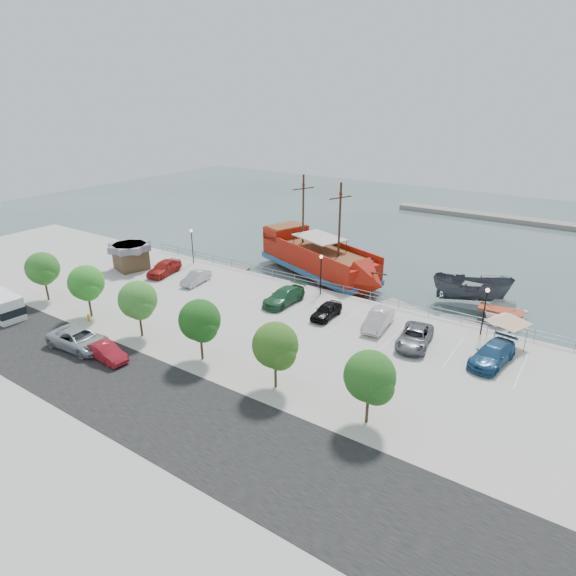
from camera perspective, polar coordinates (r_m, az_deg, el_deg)
The scene contains 33 objects.
ground at distance 45.28m, azimuth -0.36°, elevation -4.57°, with size 160.00×160.00×0.00m, color #384A4A.
land_slab at distance 32.68m, azimuth -22.58°, elevation -17.35°, with size 100.00×58.00×1.20m, color #B0ACA4.
street at distance 34.56m, azimuth -15.83°, elevation -12.76°, with size 100.00×8.00×0.04m, color black.
sidewalk at distance 37.95m, azimuth -8.98°, elevation -8.74°, with size 100.00×4.00×0.05m, color #A8A494.
seawall_railing at distance 50.74m, azimuth 4.59°, elevation 0.25°, with size 50.00×0.06×1.00m.
far_shore at distance 91.59m, azimuth 25.19°, elevation 7.36°, with size 40.00×3.00×0.80m, color gray.
pirate_ship at distance 56.33m, azimuth 4.47°, elevation 3.03°, with size 19.48×11.53×12.12m.
patrol_boat at distance 52.76m, azimuth 20.90°, elevation -0.34°, with size 2.93×7.79×3.01m, color #3A3E46.
speedboat at distance 50.35m, azimuth 23.85°, elevation -2.90°, with size 4.61×6.45×1.34m, color white.
dock_west at distance 60.68m, azimuth -7.52°, elevation 2.46°, with size 6.29×1.80×0.36m, color slate.
dock_mid at distance 49.15m, azimuth 14.44°, elevation -2.83°, with size 6.85×1.96×0.39m, color gray.
dock_east at distance 47.86m, azimuth 20.85°, elevation -4.35°, with size 6.22×1.78×0.36m, color gray.
shed at distance 59.66m, azimuth -18.15°, elevation 3.67°, with size 4.61×4.61×3.04m.
canopy_tent at distance 42.92m, azimuth 24.81°, elevation -2.71°, with size 5.06×5.06×3.21m.
street_van at distance 42.72m, azimuth -23.53°, elevation -5.58°, with size 2.62×5.67×1.58m, color #9FA8AD.
street_sedan at distance 40.19m, azimuth -20.75°, elevation -7.11°, with size 1.41×4.03×1.33m, color maroon.
fire_hydrant at distance 47.35m, azimuth -22.57°, elevation -3.26°, with size 0.26×0.26×0.75m.
lamp_post_left at distance 59.41m, azimuth -11.33°, elevation 5.60°, with size 0.36×0.36×4.28m.
lamp_post_mid at distance 48.83m, azimuth 3.92°, elevation 2.42°, with size 0.36×0.36×4.28m.
lamp_post_right at distance 43.71m, azimuth 22.37°, elevation -1.66°, with size 0.36×0.36×4.28m.
tree_a at distance 52.88m, azimuth -27.06°, elevation 1.95°, with size 3.30×3.20×5.00m.
tree_b at distance 47.12m, azimuth -22.76°, elevation 0.42°, with size 3.30×3.20×5.00m.
tree_c at distance 41.73m, azimuth -17.32°, elevation -1.53°, with size 3.30×3.20×5.00m.
tree_d at distance 36.90m, azimuth -10.33°, elevation -3.99°, with size 3.30×3.20×5.00m.
tree_e at distance 32.85m, azimuth -1.39°, elevation -7.03°, with size 3.30×3.20×5.00m.
tree_f at distance 29.91m, azimuth 9.84°, elevation -10.55°, with size 3.30×3.20×5.00m.
parked_car_a at distance 56.90m, azimuth -14.47°, elevation 2.37°, with size 1.96×4.87×1.66m, color maroon.
parked_car_b at distance 53.41m, azimuth -10.85°, elevation 1.20°, with size 1.40×4.01×1.32m, color #AEAEAE.
parked_car_d at distance 47.36m, azimuth -0.50°, elevation -1.00°, with size 2.13×5.23×1.52m, color #255935.
parked_car_e at distance 44.60m, azimuth 4.57°, elevation -2.68°, with size 1.61×4.00×1.36m, color black.
parked_car_f at distance 43.27m, azimuth 10.66°, elevation -3.68°, with size 1.65×4.73×1.56m, color beige.
parked_car_g at distance 41.04m, azimuth 14.78°, elevation -5.63°, with size 2.40×5.19×1.44m, color slate.
parked_car_h at distance 40.27m, azimuth 23.06°, elevation -7.24°, with size 2.15×5.28×1.53m, color navy.
Camera 1 is at (22.81, -33.50, 19.19)m, focal length 30.00 mm.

